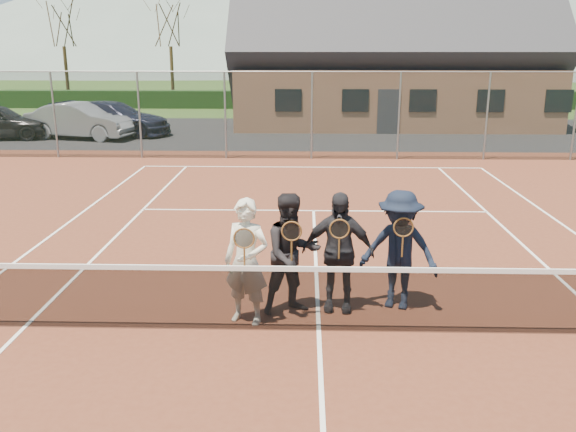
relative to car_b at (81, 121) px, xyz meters
The scene contains 20 objects.
ground 10.00m from the car_b, 10.60° to the left, with size 220.00×220.00×0.00m, color #2F4C1B.
court_surface 20.66m from the car_b, 61.65° to the right, with size 30.00×30.00×0.02m, color #562819.
tarmac_carpark 6.13m from the car_b, 17.54° to the left, with size 40.00×12.00×0.01m, color black.
hedge_row 16.95m from the car_b, 54.68° to the left, with size 40.00×1.20×1.10m, color black.
hill_west 78.75m from the car_b, 101.19° to the left, with size 110.00×110.00×18.00m, color slate.
hill_centre 83.04m from the car_b, 68.80° to the left, with size 120.00×120.00×22.00m, color #56675E.
car_b is the anchor object (origin of this frame).
car_c 1.48m from the car_b, 45.20° to the left, with size 2.09×5.15×1.49m, color black.
court_markings 20.65m from the car_b, 61.65° to the right, with size 11.03×23.83×0.01m.
tennis_net 20.64m from the car_b, 61.65° to the right, with size 11.68×0.08×1.10m.
perimeter_fence 10.88m from the car_b, 25.46° to the right, with size 30.07×0.07×3.02m.
clubhouse 15.33m from the car_b, 22.90° to the left, with size 15.60×8.20×7.70m.
tree_a 16.85m from the car_b, 112.68° to the left, with size 3.20×3.20×7.77m.
tree_b 15.68m from the car_b, 86.91° to the left, with size 3.20×3.20×7.77m.
tree_c 19.61m from the car_b, 51.50° to the left, with size 3.20×3.20×7.77m.
tree_d 26.84m from the car_b, 34.23° to the left, with size 3.20×3.20×7.77m.
player_a 19.93m from the car_b, 63.83° to the right, with size 0.76×0.63×1.80m.
player_b 19.90m from the car_b, 61.77° to the right, with size 1.07×0.97×1.80m.
player_c 20.12m from the car_b, 59.93° to the right, with size 1.10×0.56×1.80m.
player_d 20.50m from the car_b, 57.59° to the right, with size 1.32×1.01×1.80m.
Camera 1 is at (-0.20, -7.69, 3.81)m, focal length 38.00 mm.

